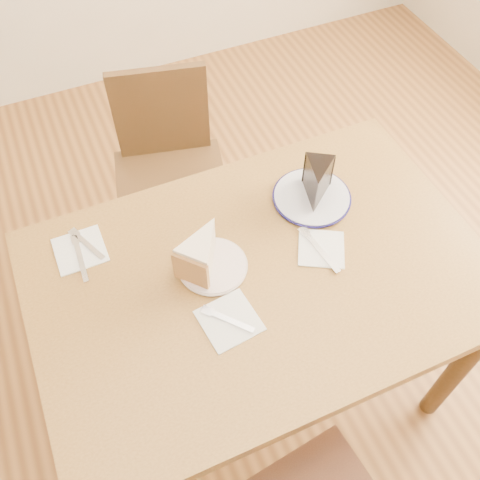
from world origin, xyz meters
name	(u,v)px	position (x,y,z in m)	size (l,w,h in m)	color
ground	(255,381)	(0.00, 0.00, 0.00)	(4.00, 4.00, 0.00)	#533116
table	(260,291)	(0.00, 0.00, 0.65)	(1.20, 0.80, 0.75)	#563917
chair_far	(170,172)	(-0.04, 0.71, 0.46)	(0.49, 0.49, 0.83)	#311E0E
plate_cream	(213,266)	(-0.11, 0.06, 0.76)	(0.18, 0.18, 0.01)	silver
plate_navy	(312,197)	(0.24, 0.17, 0.76)	(0.22, 0.22, 0.01)	white
carrot_cake	(204,250)	(-0.13, 0.08, 0.81)	(0.09, 0.13, 0.09)	beige
chocolate_cake	(317,185)	(0.25, 0.16, 0.82)	(0.08, 0.12, 0.11)	black
napkin_cream	(229,320)	(-0.13, -0.10, 0.75)	(0.13, 0.13, 0.00)	white
napkin_navy	(321,248)	(0.18, 0.00, 0.75)	(0.12, 0.12, 0.00)	white
napkin_spare	(80,250)	(-0.42, 0.26, 0.75)	(0.13, 0.13, 0.00)	white
fork_cream	(228,320)	(-0.14, -0.10, 0.76)	(0.01, 0.14, 0.00)	silver
knife_navy	(320,250)	(0.17, 0.00, 0.76)	(0.02, 0.17, 0.00)	silver
fork_spare	(87,244)	(-0.40, 0.27, 0.76)	(0.01, 0.14, 0.00)	white
knife_spare	(80,258)	(-0.43, 0.23, 0.76)	(0.01, 0.16, 0.00)	silver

